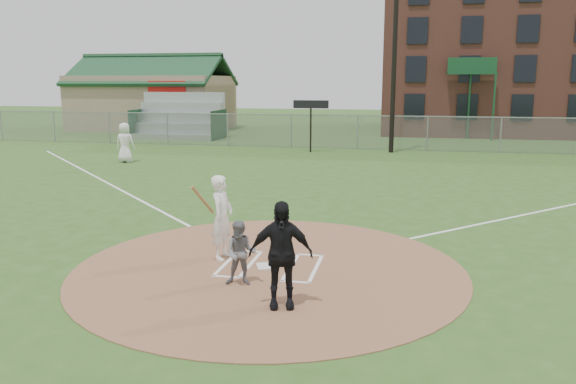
% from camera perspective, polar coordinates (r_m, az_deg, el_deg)
% --- Properties ---
extents(ground, '(140.00, 140.00, 0.00)m').
position_cam_1_polar(ground, '(12.23, -1.94, -7.78)').
color(ground, '#2D541C').
rests_on(ground, ground).
extents(dirt_circle, '(8.40, 8.40, 0.02)m').
position_cam_1_polar(dirt_circle, '(12.23, -1.94, -7.73)').
color(dirt_circle, '#936345').
rests_on(dirt_circle, ground).
extents(home_plate, '(0.59, 0.59, 0.03)m').
position_cam_1_polar(home_plate, '(12.28, -2.10, -7.53)').
color(home_plate, silver).
rests_on(home_plate, dirt_circle).
extents(foul_line_third, '(17.04, 17.04, 0.01)m').
position_cam_1_polar(foul_line_third, '(23.74, -18.10, 1.01)').
color(foul_line_third, white).
rests_on(foul_line_third, ground).
extents(catcher, '(0.69, 0.57, 1.29)m').
position_cam_1_polar(catcher, '(11.10, -4.83, -6.19)').
color(catcher, slate).
rests_on(catcher, dirt_circle).
extents(umpire, '(1.21, 0.71, 1.93)m').
position_cam_1_polar(umpire, '(9.91, -0.76, -6.36)').
color(umpire, black).
rests_on(umpire, dirt_circle).
extents(ondeck_player, '(0.99, 0.66, 1.96)m').
position_cam_1_polar(ondeck_player, '(29.06, -16.23, 4.84)').
color(ondeck_player, white).
rests_on(ondeck_player, ground).
extents(batters_boxes, '(2.08, 1.88, 0.01)m').
position_cam_1_polar(batters_boxes, '(12.36, -1.77, -7.45)').
color(batters_boxes, white).
rests_on(batters_boxes, dirt_circle).
extents(batter_at_plate, '(0.74, 1.04, 1.91)m').
position_cam_1_polar(batter_at_plate, '(12.68, -6.73, -2.55)').
color(batter_at_plate, white).
rests_on(batter_at_plate, dirt_circle).
extents(outfield_fence, '(56.08, 0.08, 2.03)m').
position_cam_1_polar(outfield_fence, '(33.48, 7.08, 6.04)').
color(outfield_fence, slate).
rests_on(outfield_fence, ground).
extents(bleachers, '(6.08, 3.20, 3.20)m').
position_cam_1_polar(bleachers, '(40.69, -11.10, 7.63)').
color(bleachers, '#B7BABF').
rests_on(bleachers, ground).
extents(clubhouse, '(12.20, 8.71, 6.23)m').
position_cam_1_polar(clubhouse, '(48.88, -13.48, 9.03)').
color(clubhouse, tan).
rests_on(clubhouse, ground).
extents(light_pole, '(1.20, 0.30, 12.22)m').
position_cam_1_polar(light_pole, '(32.35, 10.83, 15.68)').
color(light_pole, black).
rests_on(light_pole, ground).
extents(scoreboard_sign, '(2.00, 0.10, 2.93)m').
position_cam_1_polar(scoreboard_sign, '(31.91, 2.33, 8.33)').
color(scoreboard_sign, black).
rests_on(scoreboard_sign, ground).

